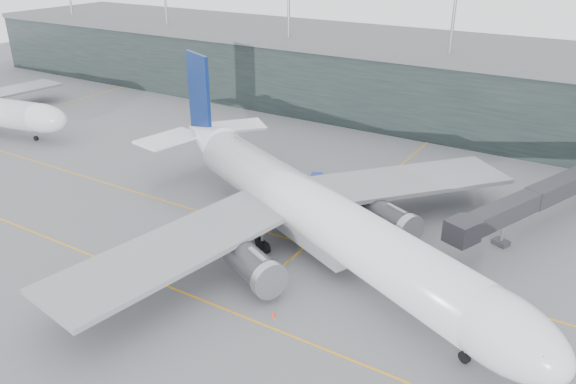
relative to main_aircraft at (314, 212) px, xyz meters
The scene contains 16 objects.
ground 9.70m from the main_aircraft, 141.83° to the left, with size 320.00×320.00×0.00m, color #545559.
taxiline_a 8.37m from the main_aircraft, behind, with size 160.00×0.25×0.02m, color orange.
taxiline_b 17.15m from the main_aircraft, 112.99° to the right, with size 160.00×0.25×0.02m, color orange.
taxiline_lead_main 25.60m from the main_aircraft, 93.12° to the left, with size 0.25×60.00×0.02m, color orange.
taxiline_lead_adj 85.29m from the main_aircraft, 162.92° to the left, with size 0.25×60.00×0.02m, color orange.
terminal 63.36m from the main_aircraft, 95.77° to the left, with size 240.00×36.00×29.00m.
main_aircraft is the anchor object (origin of this frame).
jet_bridge 34.59m from the main_aircraft, 50.89° to the left, with size 17.52×43.71×6.12m.
gse_cart 22.66m from the main_aircraft, 11.45° to the right, with size 2.81×2.23×1.68m.
uld_a 18.99m from the main_aircraft, 128.52° to the left, with size 2.43×2.10×1.93m.
uld_b 20.25m from the main_aircraft, 117.95° to the left, with size 2.56×2.34×1.89m.
uld_c 17.20m from the main_aircraft, 110.90° to the left, with size 2.04×1.70×1.73m.
cone_nose 26.49m from the main_aircraft, ahead, with size 0.45×0.45×0.71m, color orange.
cone_wing_stbd 14.62m from the main_aircraft, 77.64° to the right, with size 0.45×0.45×0.72m, color #F23F0D.
cone_wing_port 16.70m from the main_aircraft, 84.94° to the left, with size 0.48×0.48×0.76m, color #D1420B.
cone_tail 19.56m from the main_aircraft, 156.24° to the right, with size 0.42×0.42×0.67m, color #E74C0C.
Camera 1 is at (35.00, -56.98, 35.15)m, focal length 35.00 mm.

